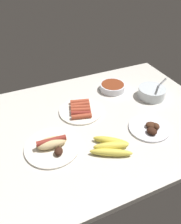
{
  "coord_description": "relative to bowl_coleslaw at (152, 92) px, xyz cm",
  "views": [
    {
      "loc": [
        -40.81,
        -77.61,
        72.71
      ],
      "look_at": [
        -4.52,
        3.95,
        3.0
      ],
      "focal_mm": 35.48,
      "sensor_mm": 36.0,
      "label": 1
    }
  ],
  "objects": [
    {
      "name": "bowl_chili",
      "position": [
        -17.14,
        15.71,
        -0.94
      ],
      "size": [
        15.1,
        15.1,
        4.13
      ],
      "color": "white",
      "rests_on": "ground_plane"
    },
    {
      "name": "plate_sausages",
      "position": [
        -43.03,
        3.36,
        -2.06
      ],
      "size": [
        22.95,
        22.95,
        3.36
      ],
      "color": "white",
      "rests_on": "ground_plane"
    },
    {
      "name": "plate_hotdog_assembled",
      "position": [
        -64.1,
        -15.81,
        -1.48
      ],
      "size": [
        24.44,
        24.44,
        5.61
      ],
      "color": "white",
      "rests_on": "ground_plane"
    },
    {
      "name": "plate_grilled_meat",
      "position": [
        -17.62,
        -23.2,
        -2.19
      ],
      "size": [
        19.69,
        19.69,
        3.79
      ],
      "color": "white",
      "rests_on": "ground_plane"
    },
    {
      "name": "banana_bunch",
      "position": [
        -40.94,
        -26.86,
        -1.49
      ],
      "size": [
        19.46,
        18.08,
        3.82
      ],
      "color": "#E5D14C",
      "rests_on": "ground_plane"
    },
    {
      "name": "ground_plane",
      "position": [
        -35.34,
        -6.44,
        -4.73
      ],
      "size": [
        120.0,
        90.0,
        3.0
      ],
      "primitive_type": "cube",
      "color": "silver"
    },
    {
      "name": "bowl_coleslaw",
      "position": [
        0.0,
        0.0,
        0.0
      ],
      "size": [
        15.62,
        15.62,
        15.4
      ],
      "color": "silver",
      "rests_on": "ground_plane"
    }
  ]
}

